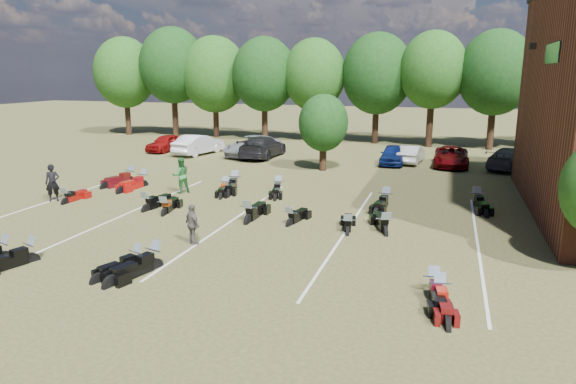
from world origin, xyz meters
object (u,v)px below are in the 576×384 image
at_px(car_4, 393,155).
at_px(person_grey, 193,224).
at_px(car_0, 166,143).
at_px(motorcycle_14, 131,182).
at_px(motorcycle_0, 31,262).
at_px(person_green, 181,175).
at_px(person_black, 53,183).
at_px(motorcycle_3, 137,268).
at_px(motorcycle_7, 66,204).

bearing_deg(car_4, person_grey, -105.35).
height_order(car_0, motorcycle_14, car_0).
height_order(car_4, motorcycle_14, car_4).
bearing_deg(motorcycle_0, person_green, 109.34).
height_order(car_4, person_black, person_black).
relative_size(motorcycle_0, motorcycle_3, 1.11).
height_order(motorcycle_0, motorcycle_14, motorcycle_14).
xyz_separation_m(person_green, motorcycle_0, (0.13, -10.64, -0.96)).
relative_size(car_4, motorcycle_0, 1.77).
bearing_deg(motorcycle_3, person_green, 129.33).
bearing_deg(motorcycle_3, person_grey, 94.38).
bearing_deg(person_grey, motorcycle_7, 12.11).
bearing_deg(motorcycle_7, person_green, -136.34).
xyz_separation_m(motorcycle_0, motorcycle_7, (-4.39, 6.89, 0.00)).
xyz_separation_m(car_4, motorcycle_0, (-9.64, -22.82, -0.67)).
bearing_deg(car_0, motorcycle_3, -56.07).
bearing_deg(person_green, person_black, -10.51).
bearing_deg(motorcycle_14, car_0, 124.73).
bearing_deg(car_0, motorcycle_0, -64.30).
distance_m(motorcycle_3, motorcycle_7, 10.27).
relative_size(person_black, motorcycle_7, 0.91).
height_order(car_4, motorcycle_3, car_4).
xyz_separation_m(person_green, motorcycle_7, (-4.26, -3.75, -0.96)).
relative_size(car_4, person_grey, 2.53).
xyz_separation_m(car_4, person_grey, (-5.24, -19.53, 0.11)).
distance_m(person_black, motorcycle_0, 8.95).
distance_m(car_4, motorcycle_7, 21.23).
bearing_deg(car_0, person_black, -73.09).
xyz_separation_m(person_green, person_grey, (4.53, -7.36, -0.18)).
bearing_deg(person_green, person_grey, 77.07).
distance_m(car_4, motorcycle_14, 17.56).
bearing_deg(motorcycle_7, motorcycle_14, -89.13).
bearing_deg(person_black, person_green, 1.30).
bearing_deg(motorcycle_7, person_black, -13.33).
xyz_separation_m(motorcycle_0, motorcycle_14, (-4.26, 12.10, 0.00)).
distance_m(person_grey, motorcycle_14, 12.39).
xyz_separation_m(motorcycle_3, motorcycle_7, (-8.12, 6.30, 0.00)).
xyz_separation_m(car_4, motorcycle_7, (-14.03, -15.93, -0.67)).
bearing_deg(person_black, car_4, 13.62).
relative_size(car_4, person_green, 2.07).
xyz_separation_m(car_4, motorcycle_14, (-13.90, -10.71, -0.67)).
bearing_deg(person_grey, car_4, -70.61).
distance_m(car_4, person_green, 15.61).
height_order(person_green, motorcycle_3, person_green).
bearing_deg(motorcycle_7, motorcycle_0, 124.80).
distance_m(motorcycle_3, motorcycle_14, 14.01).
xyz_separation_m(car_0, motorcycle_14, (4.28, -11.31, -0.68)).
xyz_separation_m(person_green, motorcycle_14, (-4.13, 1.47, -0.96)).
distance_m(motorcycle_7, motorcycle_14, 5.22).
xyz_separation_m(car_4, motorcycle_3, (-5.91, -22.22, -0.67)).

